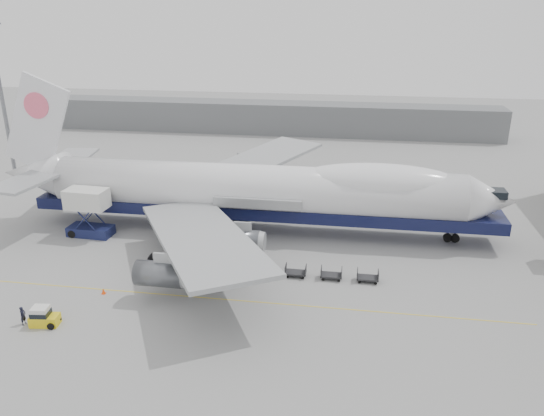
% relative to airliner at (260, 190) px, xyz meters
% --- Properties ---
extents(ground, '(260.00, 260.00, 0.00)m').
position_rel_airliner_xyz_m(ground, '(-0.64, -12.00, -5.62)').
color(ground, gray).
rests_on(ground, ground).
extents(apron_line, '(60.00, 0.15, 0.01)m').
position_rel_airliner_xyz_m(apron_line, '(-0.64, -18.00, -5.62)').
color(apron_line, gold).
rests_on(apron_line, ground).
extents(hangar, '(110.00, 8.00, 7.00)m').
position_rel_airliner_xyz_m(hangar, '(-10.64, 58.00, -2.12)').
color(hangar, slate).
rests_on(hangar, ground).
extents(floodlight_mast, '(2.40, 2.40, 25.43)m').
position_rel_airliner_xyz_m(floodlight_mast, '(-42.64, 12.00, 8.64)').
color(floodlight_mast, slate).
rests_on(floodlight_mast, ground).
extents(airliner, '(67.00, 55.30, 19.98)m').
position_rel_airliner_xyz_m(airliner, '(0.00, 0.00, 0.00)').
color(airliner, white).
rests_on(airliner, ground).
extents(catering_truck, '(5.76, 4.15, 6.23)m').
position_rel_airliner_xyz_m(catering_truck, '(-21.26, -4.91, -2.16)').
color(catering_truck, '#181E49').
rests_on(catering_truck, ground).
extents(baggage_tug, '(2.71, 1.67, 1.87)m').
position_rel_airliner_xyz_m(baggage_tug, '(-15.88, -25.02, -4.79)').
color(baggage_tug, yellow).
rests_on(baggage_tug, ground).
extents(ground_worker, '(0.47, 0.69, 1.82)m').
position_rel_airliner_xyz_m(ground_worker, '(-17.77, -25.21, -4.71)').
color(ground_worker, black).
rests_on(ground_worker, ground).
extents(traffic_cone, '(0.42, 0.42, 0.62)m').
position_rel_airliner_xyz_m(traffic_cone, '(-13.01, -18.78, -5.33)').
color(traffic_cone, '#FF480D').
rests_on(traffic_cone, ground).
extents(dolly_0, '(2.30, 1.35, 1.30)m').
position_rel_airliner_xyz_m(dolly_0, '(-9.43, -12.00, -5.09)').
color(dolly_0, '#2D2D30').
rests_on(dolly_0, ground).
extents(dolly_1, '(2.30, 1.35, 1.30)m').
position_rel_airliner_xyz_m(dolly_1, '(-5.55, -12.00, -5.09)').
color(dolly_1, '#2D2D30').
rests_on(dolly_1, ground).
extents(dolly_2, '(2.30, 1.35, 1.30)m').
position_rel_airliner_xyz_m(dolly_2, '(-1.67, -12.00, -5.09)').
color(dolly_2, '#2D2D30').
rests_on(dolly_2, ground).
extents(dolly_3, '(2.30, 1.35, 1.30)m').
position_rel_airliner_xyz_m(dolly_3, '(2.22, -12.00, -5.09)').
color(dolly_3, '#2D2D30').
rests_on(dolly_3, ground).
extents(dolly_4, '(2.30, 1.35, 1.30)m').
position_rel_airliner_xyz_m(dolly_4, '(6.10, -12.00, -5.09)').
color(dolly_4, '#2D2D30').
rests_on(dolly_4, ground).
extents(dolly_5, '(2.30, 1.35, 1.30)m').
position_rel_airliner_xyz_m(dolly_5, '(9.98, -12.00, -5.09)').
color(dolly_5, '#2D2D30').
rests_on(dolly_5, ground).
extents(dolly_6, '(2.30, 1.35, 1.30)m').
position_rel_airliner_xyz_m(dolly_6, '(13.86, -12.00, -5.09)').
color(dolly_6, '#2D2D30').
rests_on(dolly_6, ground).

